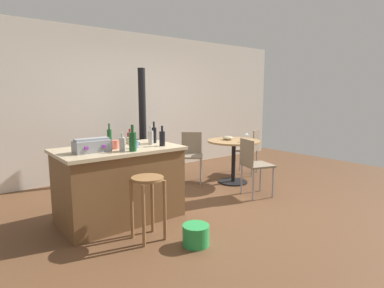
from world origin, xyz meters
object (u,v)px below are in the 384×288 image
(bottle_4, at_px, (122,144))
(serving_bowl, at_px, (228,138))
(wine_glass, at_px, (246,136))
(kitchen_island, at_px, (119,183))
(bottle_6, at_px, (154,135))
(bottle_2, at_px, (133,141))
(wood_stove, at_px, (143,151))
(plastic_bucket, at_px, (196,235))
(bottle_5, at_px, (162,138))
(wooden_stool, at_px, (148,194))
(folding_chair_left, at_px, (191,153))
(bottle_3, at_px, (130,137))
(toolbox, at_px, (92,146))
(bottle_0, at_px, (109,137))
(bottle_1, at_px, (151,137))
(cup_0, at_px, (129,141))
(cup_1, at_px, (135,144))
(dining_table, at_px, (234,151))
(folding_chair_far, at_px, (250,148))
(folding_chair_near, at_px, (254,162))

(bottle_4, xyz_separation_m, serving_bowl, (2.27, 0.60, -0.19))
(wine_glass, bearing_deg, kitchen_island, -179.61)
(bottle_6, bearing_deg, bottle_2, -143.22)
(wood_stove, height_order, plastic_bucket, wood_stove)
(kitchen_island, height_order, bottle_5, bottle_5)
(bottle_4, relative_size, plastic_bucket, 0.76)
(wooden_stool, height_order, wine_glass, wine_glass)
(kitchen_island, distance_m, serving_bowl, 2.28)
(folding_chair_left, relative_size, bottle_3, 4.76)
(toolbox, distance_m, wine_glass, 2.66)
(bottle_5, xyz_separation_m, bottle_6, (0.05, 0.28, 0.01))
(wine_glass, bearing_deg, folding_chair_left, 125.01)
(bottle_0, bearing_deg, toolbox, -135.51)
(bottle_4, bearing_deg, bottle_6, 25.93)
(bottle_1, distance_m, wine_glass, 1.86)
(toolbox, height_order, bottle_3, bottle_3)
(cup_0, distance_m, cup_1, 0.37)
(bottle_5, distance_m, bottle_6, 0.28)
(cup_0, bearing_deg, bottle_0, 160.44)
(folding_chair_left, height_order, bottle_3, bottle_3)
(toolbox, distance_m, bottle_0, 0.52)
(wooden_stool, height_order, bottle_4, bottle_4)
(bottle_3, bearing_deg, wine_glass, -8.56)
(wooden_stool, bearing_deg, serving_bowl, 25.95)
(bottle_3, distance_m, bottle_4, 0.66)
(dining_table, xyz_separation_m, bottle_4, (-2.32, -0.49, 0.40))
(bottle_2, xyz_separation_m, serving_bowl, (2.19, 0.69, -0.22))
(folding_chair_far, xyz_separation_m, wood_stove, (-1.77, 1.00, -0.02))
(dining_table, bearing_deg, folding_chair_left, 133.75)
(wooden_stool, bearing_deg, kitchen_island, 88.82)
(bottle_1, bearing_deg, folding_chair_left, 32.14)
(wooden_stool, bearing_deg, bottle_5, 44.59)
(cup_0, xyz_separation_m, wine_glass, (2.06, -0.17, -0.08))
(wood_stove, bearing_deg, bottle_0, -133.48)
(bottle_4, bearing_deg, plastic_bucket, -69.32)
(folding_chair_left, relative_size, bottle_6, 3.04)
(plastic_bucket, bearing_deg, dining_table, 35.47)
(wooden_stool, height_order, bottle_0, bottle_0)
(toolbox, distance_m, cup_1, 0.50)
(kitchen_island, relative_size, bottle_0, 5.32)
(dining_table, distance_m, folding_chair_far, 0.74)
(wood_stove, relative_size, cup_0, 17.62)
(cup_0, bearing_deg, bottle_6, -22.59)
(bottle_0, bearing_deg, dining_table, -0.20)
(folding_chair_near, bearing_deg, dining_table, 67.07)
(folding_chair_near, distance_m, folding_chair_left, 1.26)
(bottle_5, bearing_deg, bottle_0, 135.04)
(cup_0, xyz_separation_m, plastic_bucket, (0.05, -1.33, -0.83))
(kitchen_island, height_order, plastic_bucket, kitchen_island)
(dining_table, relative_size, bottle_3, 4.99)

